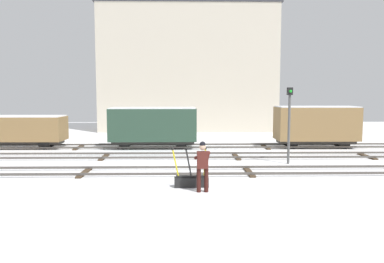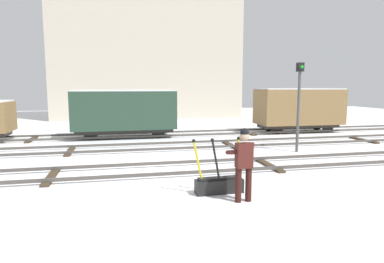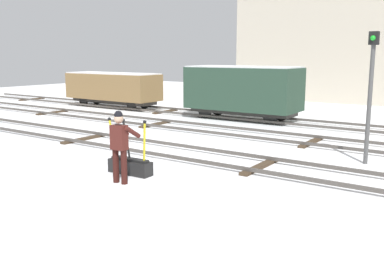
{
  "view_description": "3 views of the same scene",
  "coord_description": "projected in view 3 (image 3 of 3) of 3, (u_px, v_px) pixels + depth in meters",
  "views": [
    {
      "loc": [
        0.74,
        -16.32,
        3.39
      ],
      "look_at": [
        1.12,
        2.89,
        1.51
      ],
      "focal_mm": 36.33,
      "sensor_mm": 36.0,
      "label": 1
    },
    {
      "loc": [
        -1.48,
        -10.52,
        2.73
      ],
      "look_at": [
        1.12,
        1.46,
        1.09
      ],
      "focal_mm": 31.64,
      "sensor_mm": 36.0,
      "label": 2
    },
    {
      "loc": [
        8.53,
        -10.52,
        3.05
      ],
      "look_at": [
        1.1,
        0.26,
        0.74
      ],
      "focal_mm": 40.58,
      "sensor_mm": 36.0,
      "label": 3
    }
  ],
  "objects": [
    {
      "name": "freight_car_mid_siding",
      "position": [
        113.0,
        87.0,
        25.42
      ],
      "size": [
        6.14,
        2.01,
        2.03
      ],
      "rotation": [
        0.0,
        0.0,
        -0.02
      ],
      "color": "#2D2B28",
      "rests_on": "ground_plane"
    },
    {
      "name": "track_siding_near",
      "position": [
        224.0,
        131.0,
        17.12
      ],
      "size": [
        44.0,
        1.94,
        0.18
      ],
      "color": "#4C4742",
      "rests_on": "ground_plane"
    },
    {
      "name": "switch_lever_frame",
      "position": [
        130.0,
        165.0,
        11.26
      ],
      "size": [
        1.35,
        0.41,
        1.45
      ],
      "rotation": [
        0.0,
        0.0,
        0.04
      ],
      "color": "black",
      "rests_on": "ground_plane"
    },
    {
      "name": "signal_post",
      "position": [
        371.0,
        84.0,
        11.95
      ],
      "size": [
        0.24,
        0.32,
        3.68
      ],
      "color": "#4C4C4C",
      "rests_on": "ground_plane"
    },
    {
      "name": "apartment_building",
      "position": [
        363.0,
        14.0,
        28.44
      ],
      "size": [
        16.15,
        5.53,
        11.45
      ],
      "color": "beige",
      "rests_on": "ground_plane"
    },
    {
      "name": "rail_worker",
      "position": [
        120.0,
        143.0,
        10.34
      ],
      "size": [
        0.55,
        0.67,
        1.76
      ],
      "rotation": [
        0.0,
        0.0,
        0.04
      ],
      "color": "#351511",
      "rests_on": "ground_plane"
    },
    {
      "name": "track_main_line",
      "position": [
        159.0,
        149.0,
        13.81
      ],
      "size": [
        44.0,
        1.94,
        0.18
      ],
      "color": "#4C4742",
      "rests_on": "ground_plane"
    },
    {
      "name": "track_siding_far",
      "position": [
        265.0,
        119.0,
        20.13
      ],
      "size": [
        44.0,
        1.94,
        0.18
      ],
      "color": "#4C4742",
      "rests_on": "ground_plane"
    },
    {
      "name": "freight_car_near_switch",
      "position": [
        243.0,
        89.0,
        20.57
      ],
      "size": [
        5.34,
        2.29,
        2.54
      ],
      "rotation": [
        0.0,
        0.0,
        0.01
      ],
      "color": "#2D2B28",
      "rests_on": "ground_plane"
    },
    {
      "name": "ground_plane",
      "position": [
        159.0,
        152.0,
        13.83
      ],
      "size": [
        60.0,
        60.0,
        0.0
      ],
      "primitive_type": "plane",
      "color": "white"
    }
  ]
}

